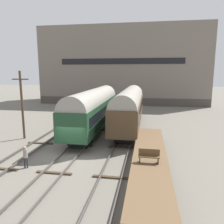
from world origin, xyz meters
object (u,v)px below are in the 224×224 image
Objects in this scene: bench at (149,155)px; utility_pole at (22,104)px; person_worker at (25,155)px; train_car_green at (94,107)px; train_car_brown at (129,106)px.

utility_pole is (-13.23, 6.97, 2.15)m from bench.
utility_pole is (-4.21, 6.80, 2.75)m from person_worker.
bench is (6.56, -11.31, -1.27)m from train_car_green.
person_worker is at bearing -102.41° from train_car_green.
train_car_brown reaches higher than bench.
person_worker is at bearing -116.47° from train_car_brown.
train_car_brown is at bearing 100.44° from bench.
bench is (2.46, -13.34, -1.25)m from train_car_brown.
bench is at bearing -79.56° from train_car_brown.
bench is at bearing -27.79° from utility_pole.
train_car_green reaches higher than bench.
train_car_green is at bearing 120.13° from bench.
train_car_brown is 4.58m from train_car_green.
train_car_green reaches higher than train_car_brown.
train_car_green reaches higher than person_worker.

